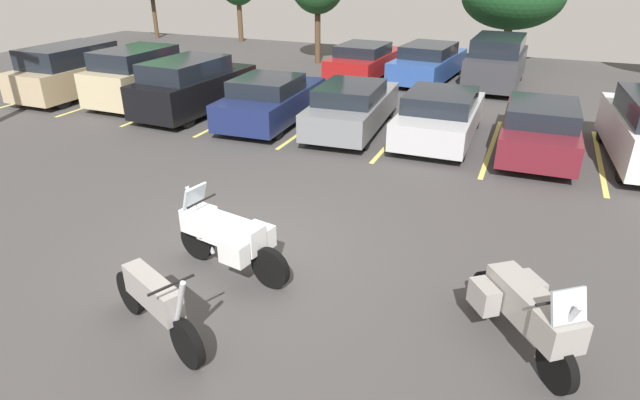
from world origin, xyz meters
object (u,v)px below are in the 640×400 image
car_black (193,86)px  car_navy (271,100)px  motorcycle_touring (227,236)px  car_grey (352,107)px  car_champagne (144,76)px  car_maroon (540,127)px  motorcycle_third (156,303)px  motorcycle_second (526,310)px  car_far_blue (428,63)px  car_far_charcoal (497,62)px  car_silver (440,116)px  car_tan (73,71)px  car_far_red (365,60)px

car_black → car_navy: size_ratio=1.03×
motorcycle_touring → car_grey: car_grey is taller
car_champagne → car_maroon: size_ratio=0.95×
motorcycle_third → car_black: size_ratio=0.44×
motorcycle_third → motorcycle_second: bearing=19.3°
car_far_blue → car_far_charcoal: car_far_charcoal is taller
car_far_blue → motorcycle_second: bearing=-73.7°
car_navy → car_far_blue: 8.29m
motorcycle_touring → car_navy: car_navy is taller
car_navy → car_grey: bearing=4.5°
car_black → car_silver: (7.87, 0.30, -0.18)m
car_tan → car_navy: car_tan is taller
motorcycle_touring → car_far_blue: size_ratio=0.44×
car_tan → car_silver: 13.12m
motorcycle_third → car_grey: bearing=93.8°
motorcycle_touring → car_far_blue: 15.32m
motorcycle_third → car_maroon: bearing=65.4°
motorcycle_touring → car_silver: car_silver is taller
motorcycle_touring → car_navy: size_ratio=0.49×
car_far_charcoal → car_tan: bearing=-151.9°
car_tan → car_far_charcoal: car_far_charcoal is taller
car_maroon → motorcycle_second: bearing=-89.4°
motorcycle_third → car_grey: 9.66m
car_black → car_far_red: 8.19m
car_champagne → car_far_red: (5.70, 7.01, -0.25)m
motorcycle_second → car_far_red: (-7.16, 15.34, 0.03)m
motorcycle_second → car_far_red: 16.92m
car_black → car_silver: size_ratio=1.08×
car_grey → car_silver: bearing=2.5°
car_black → car_maroon: bearing=1.4°
motorcycle_touring → car_far_red: same height
car_tan → car_black: car_tan is taller
car_grey → motorcycle_third: bearing=-86.2°
car_silver → car_far_red: 8.47m
car_navy → car_far_charcoal: (5.81, 7.59, 0.26)m
car_champagne → motorcycle_third: bearing=-49.9°
motorcycle_third → car_far_charcoal: car_far_charcoal is taller
car_black → car_grey: 5.36m
car_navy → car_far_charcoal: size_ratio=0.96×
car_black → car_far_charcoal: size_ratio=0.98×
motorcycle_touring → car_far_red: 15.37m
car_black → car_maroon: size_ratio=1.00×
motorcycle_touring → car_black: size_ratio=0.48×
car_tan → car_champagne: car_champagne is taller
motorcycle_third → car_navy: size_ratio=0.45×
motorcycle_second → car_black: size_ratio=0.39×
motorcycle_third → car_tan: bearing=139.4°
motorcycle_third → car_far_red: bearing=98.8°
motorcycle_second → car_champagne: size_ratio=0.41×
car_tan → car_silver: (13.12, 0.13, -0.22)m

